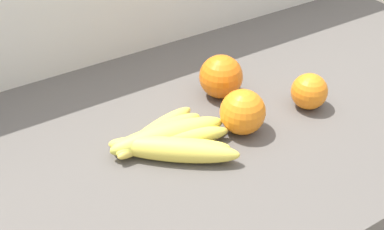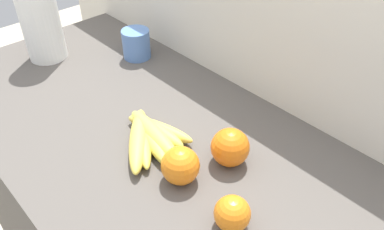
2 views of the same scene
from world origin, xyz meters
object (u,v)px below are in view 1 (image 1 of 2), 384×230
orange_back_left (243,112)px  banana_bunch (167,140)px  orange_right (221,77)px  orange_far_right (309,91)px

orange_back_left → banana_bunch: bearing=169.5°
orange_right → orange_far_right: (0.11, -0.12, -0.01)m
orange_far_right → banana_bunch: bearing=173.5°
orange_right → orange_back_left: 0.11m
orange_far_right → orange_back_left: size_ratio=0.85×
orange_far_right → orange_back_left: 0.15m
orange_far_right → orange_back_left: (-0.14, 0.01, 0.01)m
banana_bunch → orange_far_right: bearing=-6.5°
orange_right → orange_back_left: (-0.03, -0.11, -0.00)m
banana_bunch → orange_back_left: 0.14m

